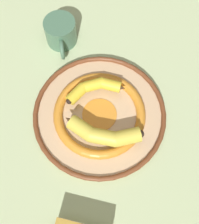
{
  "coord_description": "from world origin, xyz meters",
  "views": [
    {
      "loc": [
        -0.13,
        -0.31,
        0.8
      ],
      "look_at": [
        -0.01,
        -0.03,
        0.04
      ],
      "focal_mm": 50.0,
      "sensor_mm": 36.0,
      "label": 1
    }
  ],
  "objects": [
    {
      "name": "banana_b",
      "position": [
        -0.03,
        -0.09,
        0.05
      ],
      "size": [
        0.18,
        0.14,
        0.04
      ],
      "rotation": [
        0.0,
        0.0,
        5.7
      ],
      "color": "gold",
      "rests_on": "decorative_bowl"
    },
    {
      "name": "ground_plane",
      "position": [
        0.0,
        0.0,
        0.0
      ],
      "size": [
        2.8,
        2.8,
        0.0
      ],
      "primitive_type": "plane",
      "color": "#B2C693"
    },
    {
      "name": "banana_a",
      "position": [
        -0.0,
        0.04,
        0.05
      ],
      "size": [
        0.17,
        0.07,
        0.03
      ],
      "rotation": [
        0.0,
        0.0,
        3.04
      ],
      "color": "yellow",
      "rests_on": "decorative_bowl"
    },
    {
      "name": "coffee_mug",
      "position": [
        -0.03,
        0.25,
        0.04
      ],
      "size": [
        0.09,
        0.14,
        0.08
      ],
      "rotation": [
        0.0,
        0.0,
        4.45
      ],
      "color": "#477056",
      "rests_on": "ground_plane"
    },
    {
      "name": "decorative_bowl",
      "position": [
        -0.01,
        -0.03,
        0.02
      ],
      "size": [
        0.36,
        0.36,
        0.03
      ],
      "color": "tan",
      "rests_on": "ground_plane"
    }
  ]
}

